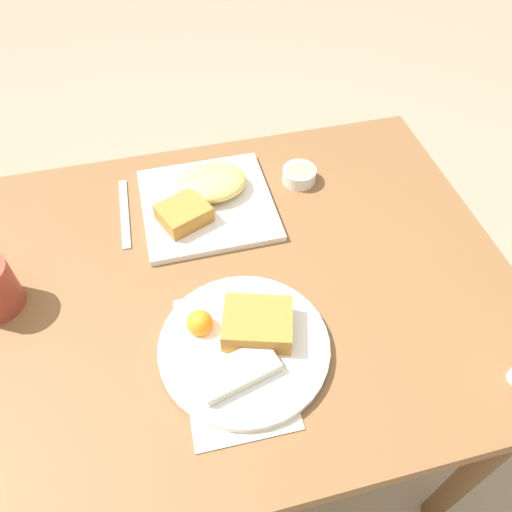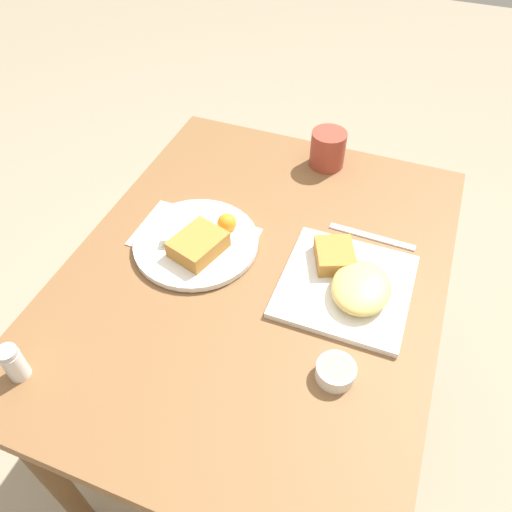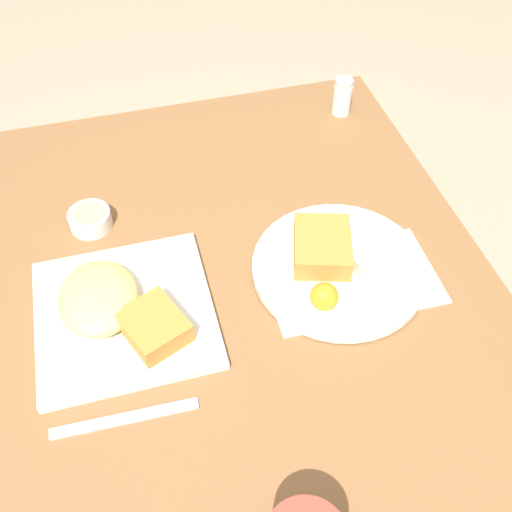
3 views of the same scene
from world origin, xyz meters
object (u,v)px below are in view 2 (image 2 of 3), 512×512
Objects in this scene: plate_square_near at (350,283)px; sauce_ramekin at (336,371)px; coffee_mug at (328,149)px; salt_shaker at (15,364)px; butter_knife at (372,237)px; plate_oval_far at (197,240)px.

sauce_ramekin is at bearing -173.07° from plate_square_near.
salt_shaker is at bearing 156.60° from coffee_mug.
plate_square_near is 0.65m from salt_shaker.
salt_shaker is 0.39× the size of butter_knife.
plate_oval_far is at bearing 154.67° from coffee_mug.
plate_oval_far is (0.00, 0.35, -0.00)m from plate_square_near.
sauce_ramekin reaches higher than butter_knife.
plate_square_near is at bearing -90.20° from plate_oval_far.
butter_knife is at bearing -4.72° from plate_square_near.
salt_shaker reaches higher than sauce_ramekin.
sauce_ramekin is (-0.21, -0.37, -0.00)m from plate_oval_far.
butter_knife is 0.29m from coffee_mug.
salt_shaker is at bearing 128.63° from plate_square_near.
coffee_mug reaches higher than sauce_ramekin.
coffee_mug reaches higher than plate_square_near.
salt_shaker is 0.77m from butter_knife.
salt_shaker is 0.88m from coffee_mug.
plate_square_near is at bearing -51.37° from salt_shaker.
sauce_ramekin is 0.38m from butter_knife.
salt_shaker is at bearing 49.57° from butter_knife.
butter_knife is at bearing -42.21° from salt_shaker.
coffee_mug is at bearing 21.55° from plate_square_near.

